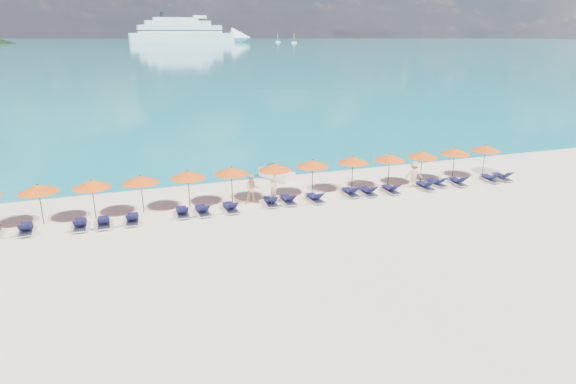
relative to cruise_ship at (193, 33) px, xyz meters
name	(u,v)px	position (x,y,z in m)	size (l,w,h in m)	color
ground	(307,231)	(-75.89, -551.89, -9.93)	(1400.00, 1400.00, 0.00)	beige
sea	(122,42)	(-75.89, 108.11, -9.92)	(1600.00, 1300.00, 0.01)	#1FA9B2
cruise_ship	(193,33)	(0.00, 0.00, 0.00)	(137.87, 27.91, 38.15)	white
sailboat_near	(278,42)	(95.59, -14.36, -8.91)	(5.39, 1.80, 9.87)	white
sailboat_far	(294,42)	(97.36, -65.77, -8.88)	(5.57, 1.86, 10.22)	white
jetski	(277,174)	(-74.49, -542.39, -9.53)	(2.09, 2.84, 0.95)	white
beachgoer_a	(273,191)	(-76.28, -547.31, -9.08)	(0.61, 0.40, 1.68)	tan
beachgoer_b	(252,189)	(-77.45, -546.88, -9.00)	(0.90, 0.52, 1.85)	tan
beachgoer_c	(414,174)	(-66.48, -547.16, -9.05)	(1.13, 0.52, 1.75)	tan
umbrella_1	(38,189)	(-88.92, -546.41, -7.91)	(2.10, 2.10, 2.28)	black
umbrella_2	(91,184)	(-86.30, -546.43, -7.91)	(2.10, 2.10, 2.28)	black
umbrella_3	(141,179)	(-83.75, -546.40, -7.91)	(2.10, 2.10, 2.28)	black
umbrella_4	(188,174)	(-81.12, -546.30, -7.91)	(2.10, 2.10, 2.28)	black
umbrella_5	(231,171)	(-78.56, -546.31, -7.91)	(2.10, 2.10, 2.28)	black
umbrella_6	(274,167)	(-75.89, -546.34, -7.91)	(2.10, 2.10, 2.28)	black
umbrella_7	(313,163)	(-73.37, -546.30, -7.91)	(2.10, 2.10, 2.28)	black
umbrella_8	(353,160)	(-70.57, -546.30, -7.91)	(2.10, 2.10, 2.28)	black
umbrella_9	(390,157)	(-68.01, -546.51, -7.91)	(2.10, 2.10, 2.28)	black
umbrella_10	(423,154)	(-65.49, -546.51, -7.91)	(2.10, 2.10, 2.28)	black
umbrella_11	(455,151)	(-62.84, -546.48, -7.91)	(2.10, 2.10, 2.28)	black
umbrella_12	(486,148)	(-60.18, -546.38, -7.91)	(2.10, 2.10, 2.28)	black
lounger_2	(26,229)	(-89.62, -547.44, -9.69)	(0.74, 1.74, 0.66)	silver
lounger_3	(80,225)	(-87.02, -547.72, -9.69)	(0.63, 1.70, 0.66)	silver
lounger_4	(104,222)	(-85.86, -547.78, -9.69)	(0.67, 1.72, 0.66)	silver
lounger_5	(132,219)	(-84.40, -547.77, -9.69)	(0.75, 1.74, 0.66)	silver
lounger_6	(183,212)	(-81.70, -547.57, -9.69)	(0.62, 1.70, 0.66)	silver
lounger_7	(203,210)	(-80.59, -547.68, -9.69)	(0.77, 1.75, 0.66)	silver
lounger_8	(230,207)	(-79.00, -547.71, -9.69)	(0.74, 1.74, 0.66)	silver
lounger_9	(271,201)	(-76.49, -547.48, -9.69)	(0.73, 1.74, 0.66)	silver
lounger_10	(288,200)	(-75.41, -547.54, -9.69)	(0.62, 1.70, 0.66)	silver
lounger_11	(315,198)	(-73.76, -547.73, -9.69)	(0.76, 1.74, 0.66)	silver
lounger_12	(350,192)	(-71.21, -547.41, -9.69)	(0.65, 1.71, 0.66)	silver
lounger_13	(368,191)	(-70.10, -547.65, -9.69)	(0.66, 1.72, 0.66)	silver
lounger_14	(391,189)	(-68.52, -547.73, -9.69)	(0.64, 1.71, 0.66)	silver
lounger_15	(425,186)	(-65.98, -547.80, -9.69)	(0.64, 1.71, 0.66)	silver
lounger_16	(437,182)	(-64.81, -547.44, -9.69)	(0.79, 1.75, 0.66)	silver
lounger_17	(458,182)	(-63.36, -547.73, -9.69)	(0.79, 1.75, 0.66)	silver
lounger_18	(490,178)	(-60.70, -547.80, -9.69)	(0.73, 1.74, 0.66)	silver
lounger_19	(502,177)	(-59.66, -547.78, -9.69)	(0.74, 1.74, 0.66)	silver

